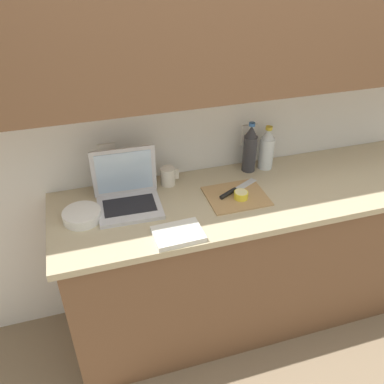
# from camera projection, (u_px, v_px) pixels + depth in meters

# --- Properties ---
(ground_plane) EXTENTS (12.00, 12.00, 0.00)m
(ground_plane) POSITION_uv_depth(u_px,v_px,m) (243.00, 310.00, 2.63)
(ground_plane) COLOR #847056
(ground_plane) RESTS_ON ground
(wall_back) EXTENTS (5.20, 0.38, 2.60)m
(wall_back) POSITION_uv_depth(u_px,v_px,m) (246.00, 55.00, 1.94)
(wall_back) COLOR white
(wall_back) RESTS_ON ground_plane
(counter_unit) EXTENTS (2.09, 0.62, 0.92)m
(counter_unit) POSITION_uv_depth(u_px,v_px,m) (251.00, 255.00, 2.37)
(counter_unit) COLOR brown
(counter_unit) RESTS_ON ground_plane
(laptop) EXTENTS (0.32, 0.27, 0.27)m
(laptop) POSITION_uv_depth(u_px,v_px,m) (127.00, 193.00, 2.00)
(laptop) COLOR silver
(laptop) RESTS_ON counter_unit
(cutting_board) EXTENTS (0.30, 0.26, 0.01)m
(cutting_board) POSITION_uv_depth(u_px,v_px,m) (236.00, 196.00, 2.08)
(cutting_board) COLOR tan
(cutting_board) RESTS_ON counter_unit
(knife) EXTENTS (0.25, 0.15, 0.02)m
(knife) POSITION_uv_depth(u_px,v_px,m) (232.00, 191.00, 2.10)
(knife) COLOR silver
(knife) RESTS_ON cutting_board
(lemon_half_cut) EXTENTS (0.07, 0.07, 0.04)m
(lemon_half_cut) POSITION_uv_depth(u_px,v_px,m) (241.00, 195.00, 2.05)
(lemon_half_cut) COLOR yellow
(lemon_half_cut) RESTS_ON cutting_board
(bottle_green_soda) EXTENTS (0.08, 0.08, 0.25)m
(bottle_green_soda) POSITION_uv_depth(u_px,v_px,m) (267.00, 149.00, 2.27)
(bottle_green_soda) COLOR silver
(bottle_green_soda) RESTS_ON counter_unit
(bottle_oil_tall) EXTENTS (0.07, 0.07, 0.29)m
(bottle_oil_tall) POSITION_uv_depth(u_px,v_px,m) (250.00, 149.00, 2.23)
(bottle_oil_tall) COLOR #333338
(bottle_oil_tall) RESTS_ON counter_unit
(measuring_cup) EXTENTS (0.10, 0.08, 0.10)m
(measuring_cup) POSITION_uv_depth(u_px,v_px,m) (168.00, 176.00, 2.16)
(measuring_cup) COLOR silver
(measuring_cup) RESTS_ON counter_unit
(bowl_white) EXTENTS (0.18, 0.18, 0.05)m
(bowl_white) POSITION_uv_depth(u_px,v_px,m) (82.00, 216.00, 1.91)
(bowl_white) COLOR white
(bowl_white) RESTS_ON counter_unit
(dish_towel) EXTENTS (0.23, 0.17, 0.02)m
(dish_towel) POSITION_uv_depth(u_px,v_px,m) (178.00, 234.00, 1.82)
(dish_towel) COLOR silver
(dish_towel) RESTS_ON counter_unit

